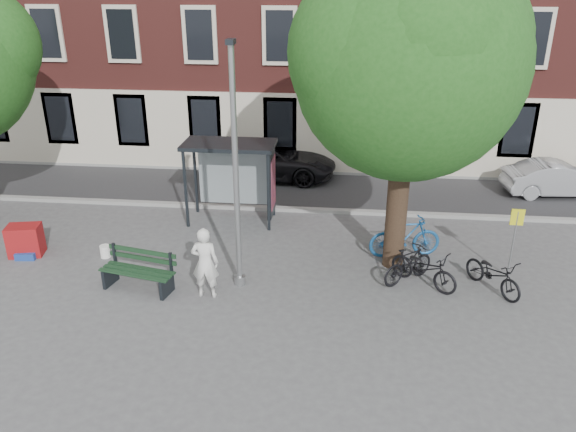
{
  "coord_description": "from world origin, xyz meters",
  "views": [
    {
      "loc": [
        2.56,
        -12.46,
        7.4
      ],
      "look_at": [
        1.11,
        1.34,
        1.4
      ],
      "focal_mm": 35.0,
      "sensor_mm": 36.0,
      "label": 1
    }
  ],
  "objects_px": {
    "bike_b": "(405,237)",
    "bike_c": "(493,274)",
    "lamppost": "(236,183)",
    "bench": "(139,272)",
    "car_dark": "(271,160)",
    "painter": "(205,263)",
    "red_stand": "(25,240)",
    "bike_d": "(408,264)",
    "car_silver": "(557,179)",
    "notice_sign": "(515,228)",
    "bus_shelter": "(243,164)",
    "bike_a": "(424,268)"
  },
  "relations": [
    {
      "from": "notice_sign",
      "to": "red_stand",
      "type": "bearing_deg",
      "value": -177.66
    },
    {
      "from": "car_dark",
      "to": "bike_b",
      "type": "bearing_deg",
      "value": -140.8
    },
    {
      "from": "car_dark",
      "to": "bike_c",
      "type": "bearing_deg",
      "value": -137.09
    },
    {
      "from": "bench",
      "to": "bike_c",
      "type": "relative_size",
      "value": 1.11
    },
    {
      "from": "painter",
      "to": "bike_b",
      "type": "xyz_separation_m",
      "value": [
        5.06,
        2.67,
        -0.31
      ]
    },
    {
      "from": "car_silver",
      "to": "painter",
      "type": "bearing_deg",
      "value": 120.77
    },
    {
      "from": "car_silver",
      "to": "lamppost",
      "type": "bearing_deg",
      "value": 120.4
    },
    {
      "from": "bike_a",
      "to": "bike_b",
      "type": "distance_m",
      "value": 1.63
    },
    {
      "from": "bus_shelter",
      "to": "car_silver",
      "type": "xyz_separation_m",
      "value": [
        10.84,
        3.42,
        -1.3
      ]
    },
    {
      "from": "lamppost",
      "to": "bike_a",
      "type": "relative_size",
      "value": 3.24
    },
    {
      "from": "notice_sign",
      "to": "bike_b",
      "type": "bearing_deg",
      "value": 163.29
    },
    {
      "from": "bike_c",
      "to": "notice_sign",
      "type": "height_order",
      "value": "notice_sign"
    },
    {
      "from": "bike_a",
      "to": "red_stand",
      "type": "bearing_deg",
      "value": 124.22
    },
    {
      "from": "red_stand",
      "to": "bench",
      "type": "bearing_deg",
      "value": -20.91
    },
    {
      "from": "bench",
      "to": "bike_a",
      "type": "relative_size",
      "value": 1.07
    },
    {
      "from": "bike_c",
      "to": "car_dark",
      "type": "distance_m",
      "value": 10.48
    },
    {
      "from": "bike_d",
      "to": "car_silver",
      "type": "distance_m",
      "value": 9.11
    },
    {
      "from": "lamppost",
      "to": "red_stand",
      "type": "bearing_deg",
      "value": 170.99
    },
    {
      "from": "bike_a",
      "to": "bike_d",
      "type": "distance_m",
      "value": 0.41
    },
    {
      "from": "lamppost",
      "to": "bike_c",
      "type": "distance_m",
      "value": 6.82
    },
    {
      "from": "bench",
      "to": "bike_d",
      "type": "bearing_deg",
      "value": 21.49
    },
    {
      "from": "bike_a",
      "to": "car_dark",
      "type": "bearing_deg",
      "value": 69.31
    },
    {
      "from": "bus_shelter",
      "to": "bench",
      "type": "relative_size",
      "value": 1.42
    },
    {
      "from": "lamppost",
      "to": "notice_sign",
      "type": "xyz_separation_m",
      "value": [
        7.0,
        1.14,
        -1.38
      ]
    },
    {
      "from": "bike_a",
      "to": "car_dark",
      "type": "distance_m",
      "value": 9.4
    },
    {
      "from": "car_dark",
      "to": "bike_a",
      "type": "bearing_deg",
      "value": -144.79
    },
    {
      "from": "bike_b",
      "to": "car_silver",
      "type": "xyz_separation_m",
      "value": [
        5.89,
        5.5,
        0.01
      ]
    },
    {
      "from": "lamppost",
      "to": "bike_a",
      "type": "bearing_deg",
      "value": 5.38
    },
    {
      "from": "bench",
      "to": "bus_shelter",
      "type": "bearing_deg",
      "value": 80.04
    },
    {
      "from": "bus_shelter",
      "to": "bike_b",
      "type": "relative_size",
      "value": 1.4
    },
    {
      "from": "painter",
      "to": "red_stand",
      "type": "distance_m",
      "value": 5.9
    },
    {
      "from": "bike_b",
      "to": "bike_d",
      "type": "distance_m",
      "value": 1.43
    },
    {
      "from": "notice_sign",
      "to": "bench",
      "type": "bearing_deg",
      "value": -168.64
    },
    {
      "from": "bus_shelter",
      "to": "bike_d",
      "type": "distance_m",
      "value": 6.21
    },
    {
      "from": "red_stand",
      "to": "bike_c",
      "type": "bearing_deg",
      "value": -2.91
    },
    {
      "from": "bench",
      "to": "car_dark",
      "type": "relative_size",
      "value": 0.4
    },
    {
      "from": "bench",
      "to": "bike_d",
      "type": "height_order",
      "value": "bike_d"
    },
    {
      "from": "painter",
      "to": "bench",
      "type": "bearing_deg",
      "value": -5.87
    },
    {
      "from": "bike_c",
      "to": "car_silver",
      "type": "relative_size",
      "value": 0.48
    },
    {
      "from": "lamppost",
      "to": "red_stand",
      "type": "distance_m",
      "value": 6.85
    },
    {
      "from": "bench",
      "to": "car_dark",
      "type": "xyz_separation_m",
      "value": [
        2.2,
        8.86,
        0.25
      ]
    },
    {
      "from": "bench",
      "to": "car_silver",
      "type": "xyz_separation_m",
      "value": [
        12.74,
        7.99,
        0.16
      ]
    },
    {
      "from": "car_dark",
      "to": "bus_shelter",
      "type": "bearing_deg",
      "value": 179.05
    },
    {
      "from": "bike_b",
      "to": "bike_c",
      "type": "relative_size",
      "value": 1.13
    },
    {
      "from": "bike_a",
      "to": "lamppost",
      "type": "bearing_deg",
      "value": 132.53
    },
    {
      "from": "lamppost",
      "to": "bike_d",
      "type": "distance_m",
      "value": 4.93
    },
    {
      "from": "painter",
      "to": "bike_c",
      "type": "height_order",
      "value": "painter"
    },
    {
      "from": "bike_b",
      "to": "bike_c",
      "type": "xyz_separation_m",
      "value": [
        2.06,
        -1.67,
        -0.14
      ]
    },
    {
      "from": "bike_a",
      "to": "bench",
      "type": "bearing_deg",
      "value": 134.33
    },
    {
      "from": "painter",
      "to": "bike_d",
      "type": "height_order",
      "value": "painter"
    }
  ]
}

